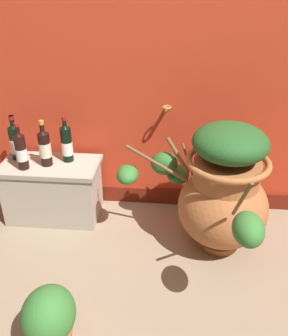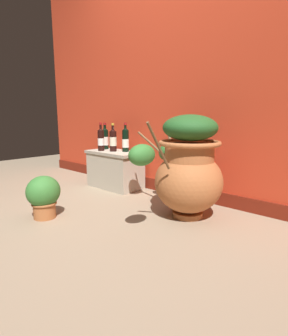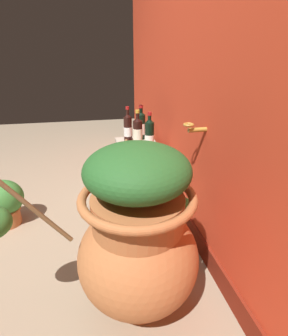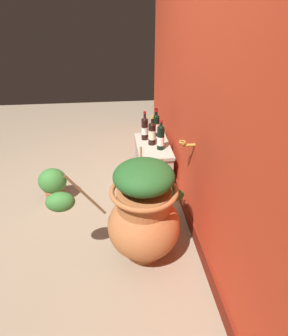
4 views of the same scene
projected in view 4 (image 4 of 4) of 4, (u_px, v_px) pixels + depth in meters
The scene contains 9 objects.
ground_plane at pixel (63, 225), 2.62m from camera, with size 7.00×7.00×0.00m, color gray.
back_wall at pixel (214, 69), 2.09m from camera, with size 4.40×0.33×2.60m.
terracotta_urn at pixel (143, 212), 2.15m from camera, with size 0.89×1.01×0.80m.
stone_ledge at pixel (153, 161), 3.19m from camera, with size 0.64×0.34×0.40m.
wine_bottle_left at pixel (145, 128), 3.15m from camera, with size 0.07×0.07×0.31m.
wine_bottle_middle at pixel (152, 133), 3.05m from camera, with size 0.08×0.08×0.30m.
wine_bottle_right at pixel (161, 137), 2.95m from camera, with size 0.07×0.07×0.31m.
wine_bottle_back at pixel (156, 125), 3.24m from camera, with size 0.08×0.08×0.30m.
potted_shrub at pixel (53, 184), 2.86m from camera, with size 0.23×0.26×0.34m.
Camera 4 is at (2.09, 0.48, 1.73)m, focal length 32.20 mm.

